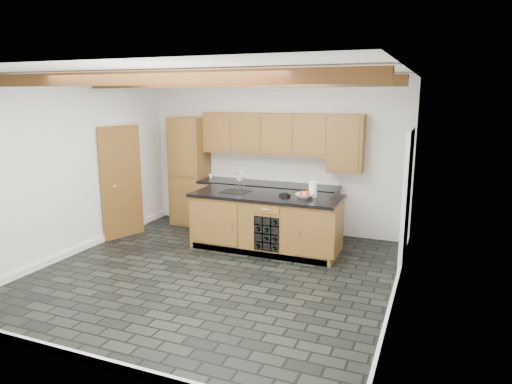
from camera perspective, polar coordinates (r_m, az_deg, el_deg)
ground at (r=6.72m, az=-5.20°, el=-10.07°), size 5.00×5.00×0.00m
room_shell at (r=6.81m, az=-4.03°, el=3.60°), size 5.01×5.00×5.00m
back_cabinetry at (r=8.55m, az=-0.70°, el=1.65°), size 3.65×0.62×2.20m
island at (r=7.56m, az=1.28°, el=-3.76°), size 2.48×0.96×0.93m
faucet at (r=7.69m, az=-2.44°, el=0.34°), size 0.45×0.40×0.34m
kitchen_scale at (r=7.33m, az=3.61°, el=-0.33°), size 0.19×0.15×0.05m
fruit_bowl at (r=7.24m, az=6.08°, el=-0.46°), size 0.32×0.32×0.07m
fruit_cluster at (r=7.23m, az=6.08°, el=-0.18°), size 0.16×0.17×0.07m
paper_towel at (r=7.30m, az=7.13°, el=0.35°), size 0.13×0.13×0.25m
mug at (r=8.93m, az=-5.67°, el=1.97°), size 0.11×0.11×0.08m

